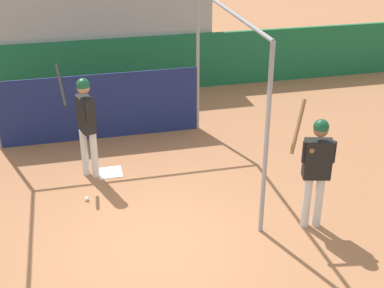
# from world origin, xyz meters

# --- Properties ---
(ground_plane) EXTENTS (60.00, 60.00, 0.00)m
(ground_plane) POSITION_xyz_m (0.00, 0.00, 0.00)
(ground_plane) COLOR #9E6642
(outfield_wall) EXTENTS (24.00, 0.12, 1.44)m
(outfield_wall) POSITION_xyz_m (0.00, 6.62, 0.72)
(outfield_wall) COLOR #196038
(outfield_wall) RESTS_ON ground
(bleacher_section) EXTENTS (5.40, 2.40, 2.72)m
(bleacher_section) POSITION_xyz_m (-0.00, 7.88, 1.36)
(bleacher_section) COLOR #9E9E99
(bleacher_section) RESTS_ON ground
(batting_cage) EXTENTS (4.27, 4.12, 3.06)m
(batting_cage) POSITION_xyz_m (-0.46, 3.33, 1.28)
(batting_cage) COLOR gray
(batting_cage) RESTS_ON ground
(home_plate) EXTENTS (0.44, 0.44, 0.02)m
(home_plate) POSITION_xyz_m (-0.46, 2.37, 0.01)
(home_plate) COLOR white
(home_plate) RESTS_ON ground
(player_batter) EXTENTS (0.62, 0.78, 2.05)m
(player_batter) POSITION_xyz_m (-0.82, 2.38, 1.16)
(player_batter) COLOR silver
(player_batter) RESTS_ON ground
(player_waiting) EXTENTS (0.76, 0.47, 2.08)m
(player_waiting) POSITION_xyz_m (2.45, -0.10, 1.12)
(player_waiting) COLOR silver
(player_waiting) RESTS_ON ground
(baseball) EXTENTS (0.07, 0.07, 0.07)m
(baseball) POSITION_xyz_m (-0.95, 1.48, 0.04)
(baseball) COLOR white
(baseball) RESTS_ON ground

